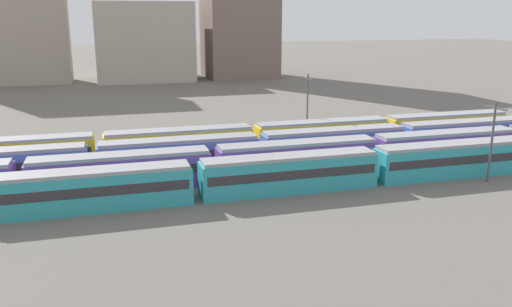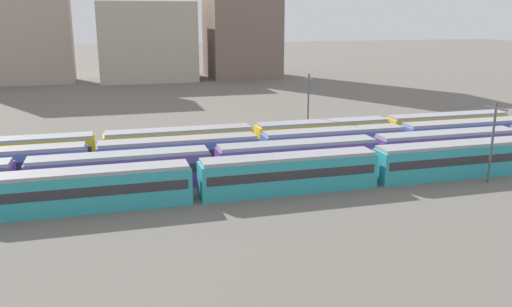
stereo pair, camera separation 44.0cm
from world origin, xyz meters
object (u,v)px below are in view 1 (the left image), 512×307
object	(u,v)px
train_track_0	(196,181)
train_track_3	(179,144)
train_track_2	(179,154)
catenary_pole_0	(492,138)
train_track_1	(298,158)
catenary_pole_1	(307,105)

from	to	relation	value
train_track_0	train_track_3	distance (m)	15.62
train_track_0	train_track_3	xyz separation A→B (m)	(0.70, 15.60, 0.00)
train_track_2	catenary_pole_0	distance (m)	33.62
train_track_0	train_track_2	size ratio (longest dim) A/B	0.80
train_track_0	train_track_1	xyz separation A→B (m)	(12.26, 5.20, 0.00)
train_track_0	catenary_pole_0	size ratio (longest dim) A/B	8.74
train_track_1	train_track_0	bearing A→B (deg)	-157.01
train_track_2	catenary_pole_0	xyz separation A→B (m)	(30.71, -13.38, 2.89)
catenary_pole_1	train_track_3	bearing A→B (deg)	-169.71
train_track_0	train_track_3	world-z (taller)	same
train_track_2	train_track_3	bearing A→B (deg)	81.91
train_track_2	train_track_3	distance (m)	5.25
train_track_2	train_track_3	world-z (taller)	same
catenary_pole_0	catenary_pole_1	size ratio (longest dim) A/B	0.90
train_track_1	catenary_pole_1	size ratio (longest dim) A/B	9.82
train_track_0	catenary_pole_1	distance (m)	26.80
train_track_1	catenary_pole_0	size ratio (longest dim) A/B	10.96
train_track_2	catenary_pole_0	bearing A→B (deg)	-23.54
train_track_0	catenary_pole_1	xyz separation A→B (m)	(18.72, 18.87, 3.40)
train_track_0	catenary_pole_1	bearing A→B (deg)	45.23
train_track_2	train_track_3	size ratio (longest dim) A/B	1.00
train_track_3	catenary_pole_0	distance (m)	35.38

